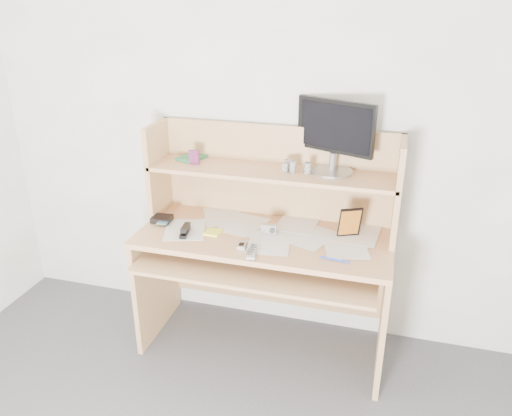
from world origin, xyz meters
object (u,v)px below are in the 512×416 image
(tv_remote, at_px, (251,251))
(monitor, at_px, (335,134))
(keyboard, at_px, (229,250))
(desk, at_px, (268,238))
(game_case, at_px, (350,222))

(tv_remote, relative_size, monitor, 0.37)
(tv_remote, bearing_deg, keyboard, 126.41)
(tv_remote, xyz_separation_m, monitor, (0.34, 0.44, 0.53))
(keyboard, relative_size, monitor, 0.99)
(desk, xyz_separation_m, keyboard, (-0.19, -0.15, -0.03))
(game_case, distance_m, monitor, 0.48)
(keyboard, xyz_separation_m, tv_remote, (0.18, -0.15, 0.10))
(monitor, bearing_deg, desk, -135.00)
(desk, relative_size, monitor, 3.26)
(desk, height_order, keyboard, desk)
(tv_remote, bearing_deg, monitor, 40.30)
(keyboard, height_order, monitor, monitor)
(desk, xyz_separation_m, game_case, (0.45, 0.02, 0.15))
(keyboard, xyz_separation_m, monitor, (0.51, 0.29, 0.63))
(keyboard, bearing_deg, tv_remote, -44.96)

